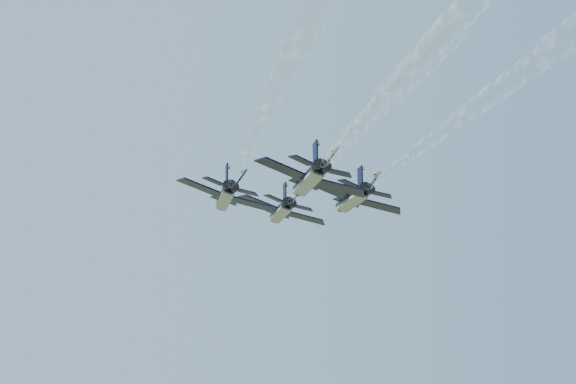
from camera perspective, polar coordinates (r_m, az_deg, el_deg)
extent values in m
cylinder|color=black|center=(129.32, -0.47, -1.32)|extent=(3.09, 14.96, 2.38)
cone|color=black|center=(138.02, -1.02, -1.87)|extent=(2.52, 3.03, 2.38)
ellipsoid|color=black|center=(133.16, -0.64, -1.32)|extent=(1.45, 2.75, 1.20)
cube|color=gray|center=(129.18, -0.56, -1.63)|extent=(2.39, 13.41, 0.97)
cube|color=black|center=(128.10, -2.04, -0.78)|extent=(7.00, 5.11, 2.09)
cube|color=yellow|center=(129.99, -2.12, -0.87)|extent=(5.99, 1.98, 2.08)
cube|color=black|center=(128.85, 1.18, -1.84)|extent=(7.14, 5.58, 2.09)
cube|color=yellow|center=(130.72, 1.04, -1.91)|extent=(5.85, 2.53, 2.08)
cube|color=black|center=(122.17, -1.02, -0.49)|extent=(3.27, 2.63, 1.00)
cube|color=black|center=(122.65, 1.06, -1.18)|extent=(3.32, 2.81, 1.00)
cube|color=black|center=(123.37, -0.24, -0.07)|extent=(0.35, 2.47, 2.92)
cube|color=black|center=(123.57, 0.59, -0.35)|extent=(1.93, 2.55, 2.49)
cylinder|color=black|center=(121.55, -0.16, -0.75)|extent=(1.60, 1.42, 1.54)
cylinder|color=black|center=(121.65, 0.29, -0.90)|extent=(1.60, 1.42, 1.54)
cylinder|color=black|center=(115.80, -4.43, -0.29)|extent=(3.09, 14.96, 2.38)
cone|color=black|center=(124.55, -4.76, -0.96)|extent=(2.52, 3.03, 2.38)
ellipsoid|color=black|center=(119.66, -4.49, -0.31)|extent=(1.45, 2.75, 1.20)
cube|color=gray|center=(115.67, -4.54, -0.62)|extent=(2.39, 13.41, 0.97)
cube|color=black|center=(114.86, -6.22, 0.33)|extent=(7.00, 5.11, 2.09)
cube|color=yellow|center=(116.76, -6.25, 0.22)|extent=(5.99, 1.98, 2.08)
cube|color=black|center=(115.06, -2.61, -0.86)|extent=(7.14, 5.58, 2.09)
cube|color=yellow|center=(116.95, -2.70, -0.95)|extent=(5.85, 2.53, 2.08)
cube|color=black|center=(108.79, -5.31, 0.72)|extent=(3.27, 2.63, 1.00)
cube|color=black|center=(108.92, -2.95, -0.06)|extent=(3.32, 2.81, 1.00)
cube|color=black|center=(109.89, -4.39, 1.18)|extent=(0.35, 2.47, 2.92)
cube|color=black|center=(109.94, -3.45, 0.86)|extent=(1.93, 2.55, 2.49)
cylinder|color=black|center=(108.03, -4.37, 0.43)|extent=(1.60, 1.42, 1.54)
cylinder|color=black|center=(108.06, -3.86, 0.26)|extent=(1.60, 1.42, 1.54)
cylinder|color=black|center=(117.58, 4.63, -0.43)|extent=(3.09, 14.96, 2.38)
cone|color=black|center=(126.13, 3.68, -1.09)|extent=(2.52, 3.03, 2.38)
ellipsoid|color=black|center=(121.38, 4.29, -0.45)|extent=(1.45, 2.75, 1.20)
cube|color=gray|center=(117.42, 4.54, -0.76)|extent=(2.39, 13.41, 0.97)
cube|color=black|center=(116.09, 2.96, 0.18)|extent=(7.00, 5.11, 2.09)
cube|color=yellow|center=(117.95, 2.79, 0.07)|extent=(5.99, 1.98, 2.08)
cube|color=black|center=(117.43, 6.46, -0.99)|extent=(7.14, 5.58, 2.09)
cube|color=yellow|center=(119.27, 6.23, -1.08)|extent=(5.85, 2.53, 2.08)
cube|color=black|center=(110.39, 4.36, 0.55)|extent=(3.27, 2.63, 1.00)
cube|color=black|center=(111.26, 6.62, -0.21)|extent=(3.32, 2.81, 1.00)
cube|color=black|center=(111.76, 5.15, 1.00)|extent=(0.35, 2.47, 2.92)
cube|color=black|center=(112.11, 6.06, 0.69)|extent=(1.93, 2.55, 2.49)
cylinder|color=black|center=(109.93, 5.33, 0.26)|extent=(1.60, 1.42, 1.54)
cylinder|color=black|center=(110.12, 5.82, 0.10)|extent=(1.60, 1.42, 1.54)
cylinder|color=black|center=(102.29, 1.54, 0.97)|extent=(3.09, 14.96, 2.38)
cone|color=black|center=(110.90, 0.70, 0.11)|extent=(2.52, 3.03, 2.38)
ellipsoid|color=black|center=(106.11, 1.26, 0.89)|extent=(1.45, 2.75, 1.20)
cube|color=gray|center=(102.12, 1.43, 0.59)|extent=(2.39, 13.41, 0.97)
cube|color=black|center=(101.02, -0.42, 1.68)|extent=(7.00, 5.11, 2.09)
cube|color=yellow|center=(102.89, -0.56, 1.53)|extent=(5.99, 1.98, 2.08)
cube|color=black|center=(101.92, 3.63, 0.32)|extent=(7.14, 5.58, 2.09)
cube|color=yellow|center=(103.78, 3.42, 0.20)|extent=(5.85, 2.53, 2.08)
cube|color=black|center=(95.19, 0.99, 2.21)|extent=(3.27, 2.63, 1.00)
cube|color=black|center=(95.78, 3.64, 1.31)|extent=(3.32, 2.81, 1.00)
cube|color=black|center=(96.50, 1.96, 2.71)|extent=(0.35, 2.47, 2.92)
cube|color=black|center=(96.73, 3.02, 2.35)|extent=(1.93, 2.55, 2.49)
cylinder|color=black|center=(94.61, 2.11, 1.89)|extent=(1.60, 1.42, 1.54)
cylinder|color=black|center=(94.74, 2.68, 1.69)|extent=(1.60, 1.42, 1.54)
cylinder|color=white|center=(112.96, 0.79, -0.07)|extent=(2.15, 18.59, 1.26)
cylinder|color=white|center=(96.06, 2.57, 1.69)|extent=(2.62, 18.61, 1.74)
cylinder|color=white|center=(79.43, 5.10, 4.18)|extent=(3.18, 18.64, 2.30)
cylinder|color=white|center=(63.26, 8.98, 7.96)|extent=(3.83, 18.67, 2.94)
cylinder|color=white|center=(99.35, -3.65, 1.31)|extent=(2.15, 18.59, 1.26)
cylinder|color=white|center=(82.35, -2.50, 3.65)|extent=(2.62, 18.61, 1.74)
cylinder|color=white|center=(65.60, -0.74, 7.18)|extent=(3.18, 18.64, 2.30)
cylinder|color=white|center=(49.37, 2.26, 13.08)|extent=(3.83, 18.67, 2.94)
cylinder|color=white|center=(101.61, 6.85, 1.11)|extent=(2.15, 18.59, 1.26)
cylinder|color=white|center=(85.29, 10.05, 3.31)|extent=(2.62, 18.61, 1.74)
cylinder|color=white|center=(69.55, 14.76, 6.52)|extent=(3.18, 18.64, 2.30)
cylinder|color=white|center=(86.20, 3.58, 3.04)|extent=(2.15, 18.59, 1.26)
cylinder|color=white|center=(69.77, 6.72, 6.20)|extent=(2.62, 18.61, 1.74)
cylinder|color=white|center=(54.02, 11.82, 11.22)|extent=(3.18, 18.64, 2.30)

